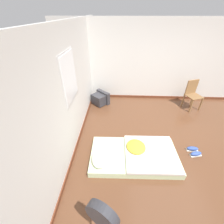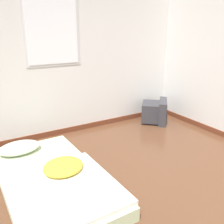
% 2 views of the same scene
% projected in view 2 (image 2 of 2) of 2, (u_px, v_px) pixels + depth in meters
% --- Properties ---
extents(wall_back, '(7.49, 0.08, 2.60)m').
position_uv_depth(wall_back, '(34.00, 56.00, 3.65)').
color(wall_back, silver).
rests_on(wall_back, ground_plane).
extents(mattress_bed, '(1.05, 1.90, 0.29)m').
position_uv_depth(mattress_bed, '(51.00, 179.00, 2.75)').
color(mattress_bed, beige).
rests_on(mattress_bed, ground_plane).
extents(crt_tv, '(0.66, 0.67, 0.42)m').
position_uv_depth(crt_tv, '(155.00, 111.00, 4.67)').
color(crt_tv, '#333338').
rests_on(crt_tv, ground_plane).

